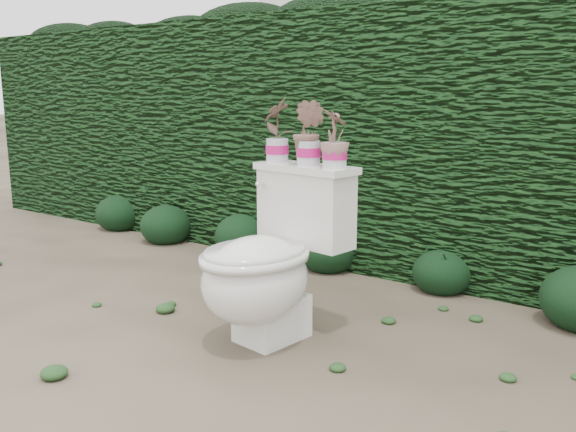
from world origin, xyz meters
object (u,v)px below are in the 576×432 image
Objects in this scene: potted_plant_left at (277,131)px; potted_plant_right at (335,141)px; potted_plant_center at (309,134)px; toilet at (269,264)px.

potted_plant_right is (0.35, -0.05, -0.02)m from potted_plant_left.
potted_plant_center is 0.15m from potted_plant_right.
potted_plant_left reaches higher than potted_plant_right.
toilet is 2.72× the size of potted_plant_left.
potted_plant_center is (0.20, -0.03, -0.00)m from potted_plant_left.
toilet is at bearing 25.49° from potted_plant_left.
potted_plant_center is 1.17× the size of potted_plant_right.
potted_plant_left is at bearing 177.00° from potted_plant_center.
potted_plant_center is at bearing 85.71° from toilet.
potted_plant_left is 1.03× the size of potted_plant_center.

